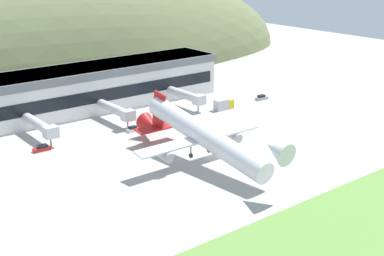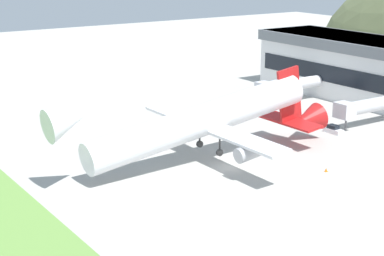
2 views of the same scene
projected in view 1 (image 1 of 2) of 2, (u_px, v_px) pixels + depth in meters
name	position (u px, v px, depth m)	size (l,w,h in m)	color
ground_plane	(212.00, 157.00, 128.32)	(373.70, 373.70, 0.00)	#ADAAA3
grass_strip_foreground	(355.00, 222.00, 97.91)	(336.33, 22.67, 0.08)	#669342
hill_backdrop	(74.00, 66.00, 228.81)	(227.25, 78.54, 79.24)	#667047
terminal_building	(89.00, 85.00, 164.07)	(88.70, 17.53, 13.53)	silver
jetway_0	(41.00, 126.00, 138.33)	(3.38, 17.27, 5.43)	silver
jetway_1	(117.00, 110.00, 151.74)	(3.38, 17.12, 5.43)	silver
jetway_2	(187.00, 96.00, 166.81)	(3.38, 16.73, 5.43)	silver
cargo_airplane	(203.00, 136.00, 122.86)	(34.31, 51.02, 12.97)	silver
service_car_0	(133.00, 129.00, 146.25)	(3.67, 1.75, 1.53)	silver
service_car_1	(262.00, 98.00, 177.13)	(4.45, 1.95, 1.60)	#999EA3
service_car_2	(42.00, 148.00, 132.17)	(4.25, 1.75, 1.54)	#B21E1E
fuel_truck	(224.00, 105.00, 166.01)	(6.50, 2.68, 3.27)	gold
traffic_cone_0	(212.00, 135.00, 142.59)	(0.52, 0.52, 0.58)	orange
traffic_cone_1	(186.00, 122.00, 153.13)	(0.52, 0.52, 0.58)	orange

